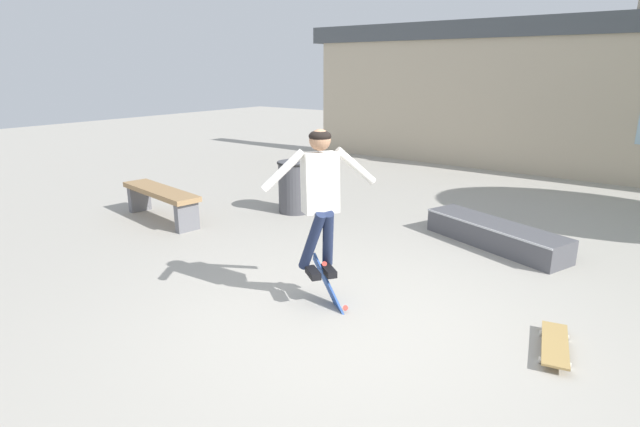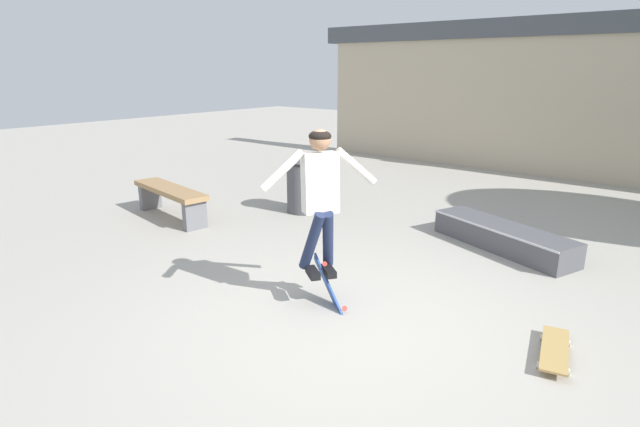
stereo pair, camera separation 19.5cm
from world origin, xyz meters
The scene contains 8 objects.
ground_plane centered at (0.00, 0.00, 0.00)m, with size 40.00×40.00×0.00m, color #A39E93.
building_backdrop centered at (0.02, 8.49, 1.83)m, with size 13.38×0.52×4.71m.
park_bench centered at (-4.27, 1.01, 0.38)m, with size 1.85×0.68×0.52m.
skate_ledge centered at (0.46, 3.02, 0.17)m, with size 2.12×1.24×0.33m.
trash_bin centered at (-2.86, 2.69, 0.46)m, with size 0.59×0.59×0.87m.
skater centered at (-0.44, 0.17, 1.22)m, with size 0.75×1.01×1.50m.
skateboard_flipping centered at (-0.35, 0.22, 0.15)m, with size 0.66×0.34×0.71m.
skateboard_resting centered at (1.77, 0.64, 0.07)m, with size 0.38×0.81×0.08m.
Camera 2 is at (2.58, -3.55, 2.39)m, focal length 28.00 mm.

